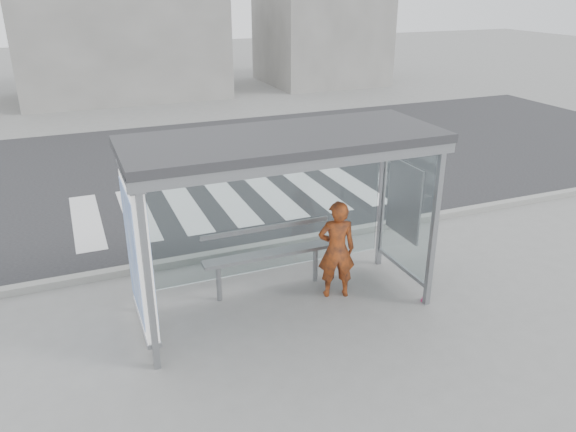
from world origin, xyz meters
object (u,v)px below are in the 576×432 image
object	(u,v)px
person	(337,250)
soda_can	(424,299)
bus_shelter	(257,183)
bench	(268,254)

from	to	relation	value
person	soda_can	bearing A→B (deg)	166.57
bus_shelter	bench	size ratio (longest dim) A/B	2.08
soda_can	bench	bearing A→B (deg)	149.59
bus_shelter	person	xyz separation A→B (m)	(1.22, -0.01, -1.21)
person	soda_can	xyz separation A→B (m)	(1.16, -0.67, -0.74)
bus_shelter	bench	xyz separation A→B (m)	(0.33, 0.52, -1.36)
person	bench	distance (m)	1.05
bench	soda_can	size ratio (longest dim) A/B	17.63
soda_can	person	bearing A→B (deg)	149.81
bus_shelter	person	distance (m)	1.72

